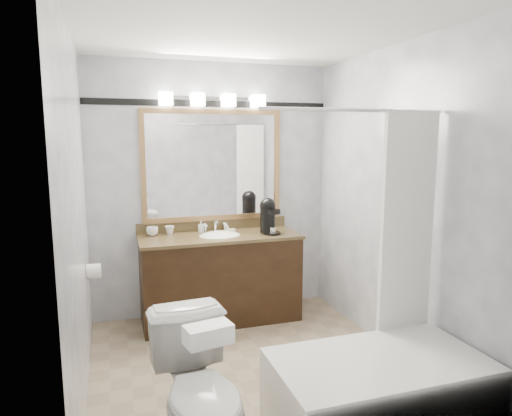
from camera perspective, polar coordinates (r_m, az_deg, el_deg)
The scene contains 15 objects.
room at distance 3.35m, azimuth -0.59°, elevation -0.26°, with size 2.42×2.62×2.52m.
vanity at distance 4.49m, azimuth -4.48°, elevation -8.49°, with size 1.53×0.58×0.97m.
mirror at distance 4.56m, azimuth -5.42°, elevation 5.30°, with size 1.40×0.04×1.10m.
vanity_light_bar at distance 4.51m, azimuth -5.39°, elevation 13.32°, with size 1.02×0.14×0.12m.
accent_stripe at distance 4.57m, azimuth -5.57°, elevation 12.84°, with size 2.40×0.01×0.06m, color black.
bathtub at distance 3.12m, azimuth 15.23°, elevation -20.25°, with size 1.30×0.75×1.96m.
tp_roll at distance 3.98m, azimuth -19.62°, elevation -7.44°, with size 0.12×0.12×0.11m, color white.
toilet at distance 2.69m, azimuth -6.90°, elevation -22.17°, with size 0.45×0.78×0.80m, color white.
tissue_box at distance 2.28m, azimuth -5.98°, elevation -15.41°, with size 0.23×0.12×0.09m, color white.
coffee_maker at distance 4.43m, azimuth 1.53°, elevation -0.90°, with size 0.19×0.22×0.35m.
cup_left at distance 4.45m, azimuth -12.83°, elevation -2.85°, with size 0.11×0.11×0.09m, color white.
cup_right at distance 4.49m, azimuth -10.74°, elevation -2.74°, with size 0.09×0.09×0.08m, color white.
soap_bottle_a at distance 4.52m, azimuth -6.90°, elevation -2.34°, with size 0.05×0.05×0.11m, color white.
soap_bottle_b at distance 4.62m, azimuth -3.74°, elevation -2.32°, with size 0.06×0.06×0.07m, color white.
soap_bar at distance 4.53m, azimuth -3.20°, elevation -2.81°, with size 0.09×0.06×0.03m, color beige.
Camera 1 is at (-0.98, -3.16, 1.78)m, focal length 32.00 mm.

